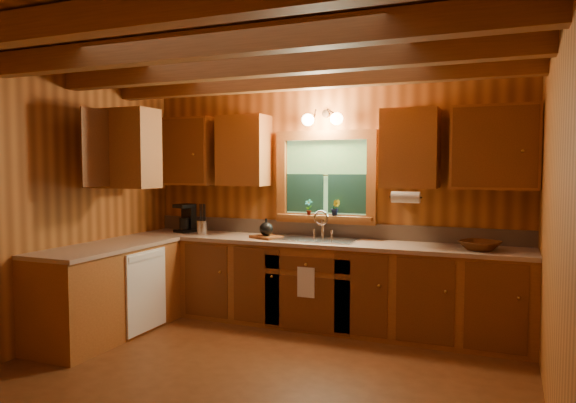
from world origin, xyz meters
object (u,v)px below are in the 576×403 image
(coffee_maker, at_px, (187,218))
(wicker_basket, at_px, (480,246))
(sink, at_px, (317,244))
(cutting_board, at_px, (266,237))

(coffee_maker, distance_m, wicker_basket, 3.25)
(sink, relative_size, coffee_maker, 2.51)
(cutting_board, relative_size, wicker_basket, 0.88)
(coffee_maker, bearing_deg, sink, 15.73)
(sink, xyz_separation_m, coffee_maker, (-1.65, 0.08, 0.20))
(sink, xyz_separation_m, cutting_board, (-0.55, -0.08, 0.06))
(coffee_maker, bearing_deg, cutting_board, 10.08)
(coffee_maker, height_order, wicker_basket, coffee_maker)
(coffee_maker, bearing_deg, wicker_basket, 15.64)
(coffee_maker, xyz_separation_m, wicker_basket, (3.25, -0.16, -0.12))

